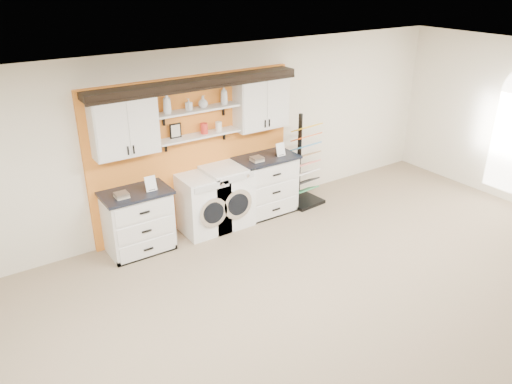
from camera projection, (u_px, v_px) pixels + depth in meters
floor at (374, 367)px, 5.26m from camera, size 10.00×10.00×0.00m
ceiling at (408, 108)px, 4.10m from camera, size 10.00×10.00×0.00m
wall_back at (193, 140)px, 7.71m from camera, size 10.00×0.00×10.00m
accent_panel at (195, 153)px, 7.76m from camera, size 3.40×0.07×2.40m
upper_cabinet_left at (124, 126)px, 6.78m from camera, size 0.90×0.35×0.84m
upper_cabinet_right at (261, 102)px, 7.92m from camera, size 0.90×0.35×0.84m
shelf_lower at (199, 136)px, 7.50m from camera, size 1.32×0.28×0.03m
shelf_upper at (197, 110)px, 7.33m from camera, size 1.32×0.28×0.03m
crown_molding at (196, 82)px, 7.18m from camera, size 3.30×0.41×0.13m
picture_frame at (175, 131)px, 7.31m from camera, size 0.18×0.02×0.22m
canister_red at (204, 128)px, 7.51m from camera, size 0.11×0.11×0.16m
canister_cream at (219, 126)px, 7.64m from camera, size 0.10×0.10×0.14m
base_cabinet_left at (138, 221)px, 7.25m from camera, size 0.97×0.66×0.95m
base_cabinet_right at (266, 185)px, 8.38m from camera, size 1.03×0.66×1.01m
washer at (203, 204)px, 7.78m from camera, size 0.68×0.71×0.95m
dryer at (227, 196)px, 7.99m from camera, size 0.71×0.71×0.99m
sample_rack at (305, 176)px, 8.70m from camera, size 0.63×0.54×1.60m
soap_bottle_a at (167, 103)px, 7.03m from camera, size 0.14×0.14×0.31m
soap_bottle_b at (189, 104)px, 7.23m from camera, size 0.10×0.10×0.17m
soap_bottle_c at (203, 102)px, 7.34m from camera, size 0.18×0.18×0.18m
soap_bottle_d at (224, 95)px, 7.50m from camera, size 0.14×0.14×0.29m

